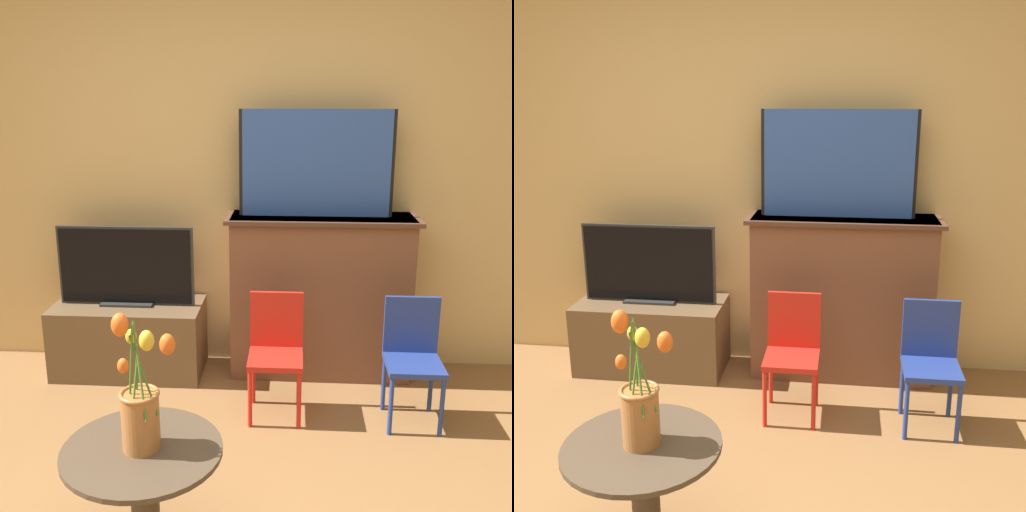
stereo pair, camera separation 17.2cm
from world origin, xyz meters
TOP-DOWN VIEW (x-y plane):
  - wall_back at (0.00, 2.13)m, footprint 8.00×0.06m
  - fireplace_mantel at (0.50, 1.93)m, footprint 1.15×0.37m
  - painting at (0.46, 1.94)m, footprint 0.91×0.03m
  - tv_stand at (-0.69, 1.86)m, footprint 0.92×0.44m
  - tv_monitor at (-0.69, 1.86)m, footprint 0.84×0.12m
  - chair_red at (0.25, 1.42)m, footprint 0.29×0.29m
  - chair_blue at (0.97, 1.39)m, footprint 0.29×0.29m
  - side_table at (-0.19, 0.26)m, footprint 0.58×0.58m
  - vase_tulips at (-0.19, 0.25)m, footprint 0.22×0.23m

SIDE VIEW (x-z plane):
  - tv_stand at x=-0.69m, z-range 0.00..0.45m
  - side_table at x=-0.19m, z-range 0.08..0.57m
  - chair_red at x=0.25m, z-range 0.05..0.72m
  - chair_blue at x=0.97m, z-range 0.05..0.72m
  - fireplace_mantel at x=0.50m, z-range 0.01..1.02m
  - vase_tulips at x=-0.19m, z-range 0.41..0.92m
  - tv_monitor at x=-0.69m, z-range 0.44..0.93m
  - painting at x=0.46m, z-range 1.01..1.63m
  - wall_back at x=0.00m, z-range 0.00..2.70m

